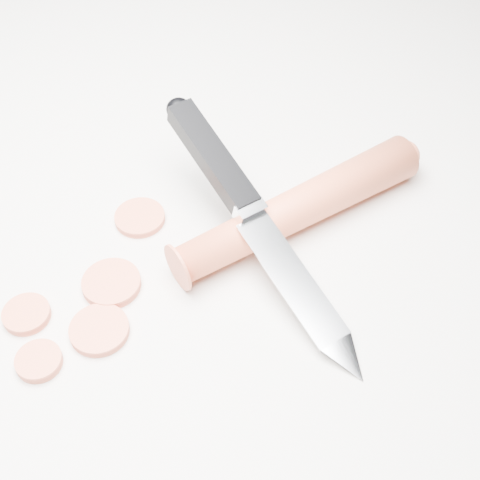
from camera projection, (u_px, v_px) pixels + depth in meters
The scene contains 8 objects.
ground at pixel (159, 246), 0.49m from camera, with size 2.40×2.40×0.00m, color silver.
carrot at pixel (299, 208), 0.49m from camera, with size 0.03×0.03×0.21m, color #DE5530.
carrot_slice_0 at pixel (140, 218), 0.51m from camera, with size 0.04×0.04×0.01m, color #DE5D3B.
carrot_slice_1 at pixel (111, 283), 0.47m from camera, with size 0.04×0.04×0.01m, color #DE5D3B.
carrot_slice_2 at pixel (99, 330), 0.44m from camera, with size 0.04×0.04×0.01m, color #DE5D3B.
carrot_slice_3 at pixel (26, 314), 0.45m from camera, with size 0.03×0.03×0.01m, color #DE5D3B.
carrot_slice_4 at pixel (39, 361), 0.43m from camera, with size 0.03×0.03×0.01m, color #DE5D3B.
kitchen_knife at pixel (261, 224), 0.46m from camera, with size 0.23×0.12×0.07m, color silver, non-canonical shape.
Camera 1 is at (0.22, -0.24, 0.38)m, focal length 50.00 mm.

